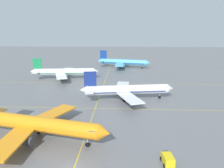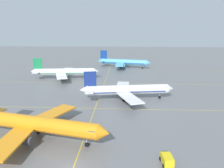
% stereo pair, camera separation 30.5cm
% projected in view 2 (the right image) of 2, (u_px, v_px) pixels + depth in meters
% --- Properties ---
extents(airliner_front_gate, '(37.10, 31.55, 11.64)m').
position_uv_depth(airliner_front_gate, '(36.00, 124.00, 54.97)').
color(airliner_front_gate, orange).
rests_on(airliner_front_gate, ground).
extents(airliner_second_row, '(36.36, 31.03, 11.32)m').
position_uv_depth(airliner_second_row, '(127.00, 90.00, 85.78)').
color(airliner_second_row, white).
rests_on(airliner_second_row, ground).
extents(airliner_third_row, '(36.51, 31.28, 11.35)m').
position_uv_depth(airliner_third_row, '(64.00, 72.00, 121.19)').
color(airliner_third_row, white).
rests_on(airliner_third_row, ground).
extents(airliner_far_left_stand, '(37.19, 31.62, 11.66)m').
position_uv_depth(airliner_far_left_stand, '(123.00, 62.00, 155.82)').
color(airliner_far_left_stand, '#5BB7E5').
rests_on(airliner_far_left_stand, ground).
extents(taxiway_markings, '(151.55, 160.00, 0.01)m').
position_uv_depth(taxiway_markings, '(101.00, 93.00, 94.77)').
color(taxiway_markings, yellow).
rests_on(taxiway_markings, ground).
extents(service_truck_red_van, '(2.49, 4.28, 2.10)m').
position_uv_depth(service_truck_red_van, '(167.00, 159.00, 45.24)').
color(service_truck_red_van, yellow).
rests_on(service_truck_red_van, ground).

